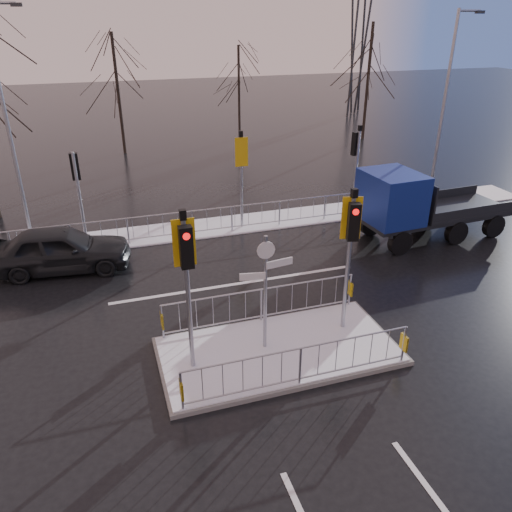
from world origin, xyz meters
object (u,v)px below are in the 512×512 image
object	(u,v)px
flatbed_truck	(409,204)
street_lamp_right	(446,103)
car_far_lane	(61,249)
street_lamp_left	(9,121)
traffic_island	(278,340)

from	to	relation	value
flatbed_truck	street_lamp_right	distance (m)	5.71
car_far_lane	street_lamp_right	size ratio (longest dim) A/B	0.56
car_far_lane	street_lamp_left	distance (m)	4.88
car_far_lane	street_lamp_right	world-z (taller)	street_lamp_right
traffic_island	street_lamp_right	bearing A→B (deg)	38.73
flatbed_truck	street_lamp_right	xyz separation A→B (m)	(3.55, 3.38, 2.93)
traffic_island	street_lamp_right	xyz separation A→B (m)	(10.58, 8.49, 4.00)
car_far_lane	street_lamp_right	xyz separation A→B (m)	(15.85, 1.94, 3.63)
street_lamp_right	street_lamp_left	xyz separation A→B (m)	(-17.00, 1.00, 0.10)
traffic_island	street_lamp_left	bearing A→B (deg)	124.07
street_lamp_left	street_lamp_right	bearing A→B (deg)	-3.37
flatbed_truck	street_lamp_left	size ratio (longest dim) A/B	0.73
car_far_lane	flatbed_truck	size ratio (longest dim) A/B	0.74
car_far_lane	flatbed_truck	world-z (taller)	flatbed_truck
traffic_island	flatbed_truck	world-z (taller)	traffic_island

